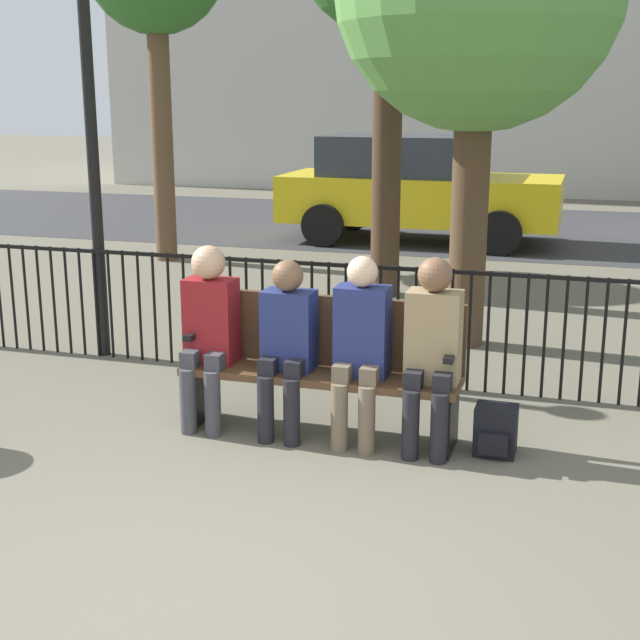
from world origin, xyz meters
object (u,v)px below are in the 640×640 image
at_px(seated_person_0, 209,326).
at_px(seated_person_2, 361,342).
at_px(backpack, 496,431).
at_px(seated_person_1, 287,339).
at_px(parked_car_1, 415,187).
at_px(lamp_post, 89,92).
at_px(park_bench, 324,361).
at_px(seated_person_3, 432,345).

xyz_separation_m(seated_person_0, seated_person_2, (1.06, -0.00, -0.02)).
distance_m(seated_person_0, backpack, 2.01).
height_order(seated_person_1, parked_car_1, parked_car_1).
distance_m(seated_person_0, parked_car_1, 8.23).
height_order(seated_person_1, lamp_post, lamp_post).
bearing_deg(parked_car_1, park_bench, -83.16).
distance_m(park_bench, seated_person_1, 0.30).
height_order(lamp_post, parked_car_1, lamp_post).
bearing_deg(seated_person_2, park_bench, 155.98).
bearing_deg(parked_car_1, backpack, -75.36).
relative_size(seated_person_0, seated_person_1, 1.06).
height_order(backpack, lamp_post, lamp_post).
distance_m(seated_person_3, backpack, 0.69).
bearing_deg(seated_person_1, seated_person_3, 0.22).
distance_m(seated_person_0, seated_person_1, 0.56).
xyz_separation_m(seated_person_3, parked_car_1, (-1.72, 8.22, 0.14)).
height_order(park_bench, lamp_post, lamp_post).
relative_size(seated_person_2, lamp_post, 0.37).
relative_size(seated_person_1, backpack, 3.72).
height_order(park_bench, seated_person_1, seated_person_1).
xyz_separation_m(seated_person_1, seated_person_2, (0.50, 0.00, 0.02)).
xyz_separation_m(park_bench, parked_car_1, (-0.97, 8.10, 0.35)).
bearing_deg(park_bench, lamp_post, 153.32).
bearing_deg(park_bench, parked_car_1, 96.84).
bearing_deg(seated_person_0, seated_person_2, -0.05).
bearing_deg(seated_person_1, seated_person_0, 179.62).
xyz_separation_m(park_bench, backpack, (1.16, -0.07, -0.34)).
bearing_deg(backpack, lamp_post, 160.32).
height_order(seated_person_1, seated_person_3, seated_person_3).
distance_m(seated_person_0, seated_person_3, 1.52).
relative_size(park_bench, seated_person_0, 1.48).
bearing_deg(seated_person_3, park_bench, 170.39).
distance_m(park_bench, seated_person_2, 0.37).
relative_size(seated_person_1, lamp_post, 0.35).
bearing_deg(seated_person_2, seated_person_1, -179.68).
bearing_deg(seated_person_2, seated_person_3, 0.11).
xyz_separation_m(seated_person_2, backpack, (0.88, 0.06, -0.53)).
bearing_deg(seated_person_3, backpack, 7.58).
bearing_deg(park_bench, seated_person_2, -24.02).
distance_m(seated_person_2, parked_car_1, 8.32).
relative_size(seated_person_3, parked_car_1, 0.30).
distance_m(seated_person_1, parked_car_1, 8.26).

